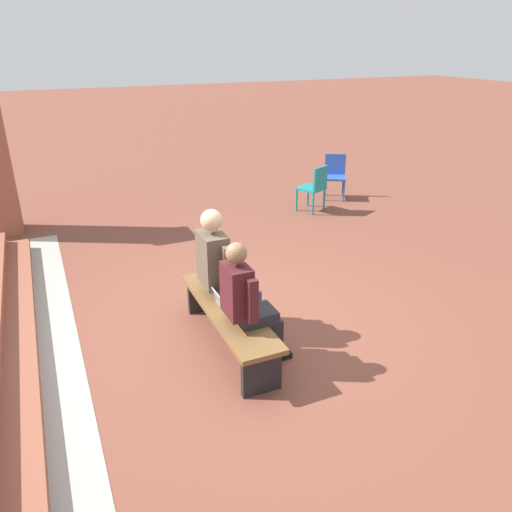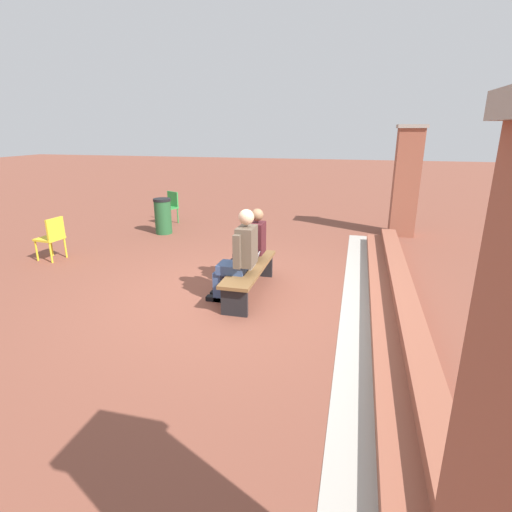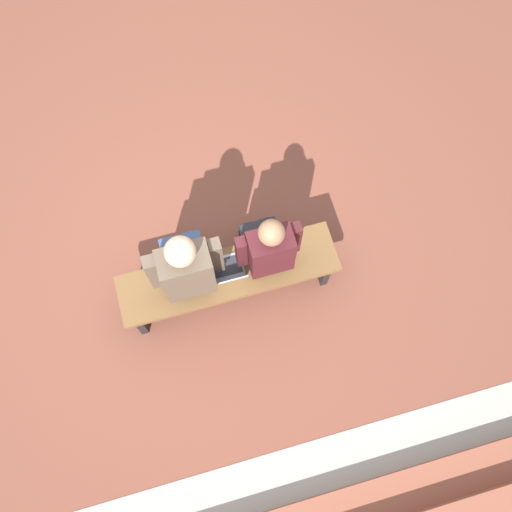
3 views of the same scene
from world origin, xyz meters
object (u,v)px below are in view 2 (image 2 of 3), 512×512
(bench, at_px, (250,272))
(person_adult, at_px, (239,254))
(laptop, at_px, (250,264))
(plastic_chair_foreground, at_px, (170,205))
(litter_bin, at_px, (163,216))
(person_student, at_px, (251,245))
(plastic_chair_mid_courtyard, at_px, (52,236))

(bench, xyz_separation_m, person_adult, (0.31, -0.07, 0.38))
(laptop, distance_m, plastic_chair_foreground, 5.46)
(laptop, distance_m, litter_bin, 4.38)
(person_adult, distance_m, litter_bin, 4.54)
(person_student, bearing_deg, person_adult, -0.58)
(plastic_chair_foreground, relative_size, litter_bin, 0.98)
(litter_bin, bearing_deg, plastic_chair_mid_courtyard, -24.76)
(bench, distance_m, person_adult, 0.50)
(bench, bearing_deg, plastic_chair_foreground, -141.46)
(person_student, xyz_separation_m, laptop, (0.36, 0.08, -0.19))
(bench, xyz_separation_m, laptop, (0.02, 0.01, 0.15))
(bench, bearing_deg, laptop, 25.88)
(person_adult, xyz_separation_m, plastic_chair_mid_courtyard, (-1.01, -4.08, -0.26))
(plastic_chair_mid_courtyard, bearing_deg, laptop, 80.11)
(plastic_chair_foreground, height_order, plastic_chair_mid_courtyard, same)
(plastic_chair_mid_courtyard, height_order, litter_bin, litter_bin)
(person_student, height_order, plastic_chair_mid_courtyard, person_student)
(person_student, height_order, plastic_chair_foreground, person_student)
(laptop, height_order, plastic_chair_foreground, plastic_chair_foreground)
(person_student, bearing_deg, bench, 10.75)
(person_student, distance_m, litter_bin, 4.08)
(laptop, bearing_deg, plastic_chair_mid_courtyard, -99.89)
(plastic_chair_foreground, bearing_deg, bench, 38.54)
(person_adult, height_order, litter_bin, person_adult)
(person_student, xyz_separation_m, person_adult, (0.64, -0.01, 0.05))
(laptop, xyz_separation_m, litter_bin, (-3.15, -3.04, -0.07))
(bench, height_order, person_student, person_student)
(plastic_chair_mid_courtyard, bearing_deg, plastic_chair_foreground, 167.85)
(bench, bearing_deg, litter_bin, -135.93)
(bench, relative_size, person_student, 1.41)
(plastic_chair_mid_courtyard, bearing_deg, person_adult, 76.12)
(person_student, xyz_separation_m, plastic_chair_mid_courtyard, (-0.37, -4.09, -0.21))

